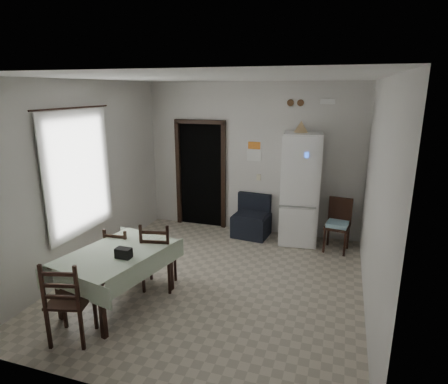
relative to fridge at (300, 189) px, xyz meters
name	(u,v)px	position (x,y,z in m)	size (l,w,h in m)	color
ground	(214,282)	(-0.99, -1.93, -1.01)	(4.50, 4.50, 0.00)	#ADA28D
ceiling	(212,78)	(-0.99, -1.93, 1.89)	(4.20, 4.50, 0.02)	white
wall_back	(252,159)	(-0.99, 0.32, 0.44)	(4.20, 0.02, 2.90)	silver
wall_front	(123,253)	(-0.99, -4.18, 0.44)	(4.20, 0.02, 2.90)	silver
wall_left	(85,177)	(-3.09, -1.93, 0.44)	(0.02, 4.50, 2.90)	silver
wall_right	(376,201)	(1.11, -1.93, 0.44)	(0.02, 4.50, 2.90)	silver
doorway	(205,173)	(-2.04, 0.52, 0.05)	(1.06, 0.52, 2.22)	black
window_recess	(73,173)	(-3.14, -2.13, 0.54)	(0.10, 1.20, 1.60)	silver
curtain	(79,173)	(-3.03, -2.13, 0.54)	(0.02, 1.45, 1.85)	white
curtain_rod	(73,108)	(-3.02, -2.13, 1.49)	(0.02, 0.02, 1.60)	black
calendar	(254,151)	(-0.94, 0.31, 0.61)	(0.28, 0.02, 0.40)	white
calendar_image	(254,145)	(-0.94, 0.30, 0.71)	(0.24, 0.01, 0.14)	orange
light_switch	(259,177)	(-0.84, 0.31, 0.09)	(0.08, 0.02, 0.12)	beige
vent_left	(290,103)	(-0.29, 0.30, 1.51)	(0.12, 0.12, 0.03)	brown
vent_right	(301,103)	(-0.11, 0.30, 1.51)	(0.12, 0.12, 0.03)	brown
emergency_light	(328,101)	(0.36, 0.28, 1.54)	(0.25, 0.07, 0.09)	white
fridge	(300,189)	(0.00, 0.00, 0.00)	(0.66, 0.66, 2.03)	white
tan_cone	(301,127)	(-0.05, 0.03, 1.11)	(0.24, 0.24, 0.20)	tan
navy_seat	(251,216)	(-0.90, 0.00, -0.62)	(0.65, 0.63, 0.79)	black
corner_chair	(337,226)	(0.69, -0.22, -0.55)	(0.40, 0.40, 0.93)	black
dining_table	(118,278)	(-1.99, -2.85, -0.64)	(0.94, 1.43, 0.75)	#B5C9AC
black_bag	(124,253)	(-1.80, -2.98, -0.20)	(0.19, 0.12, 0.13)	black
dining_chair_far_left	(122,254)	(-2.27, -2.31, -0.58)	(0.37, 0.37, 0.87)	black
dining_chair_far_right	(159,254)	(-1.69, -2.29, -0.51)	(0.43, 0.43, 1.00)	black
dining_chair_near_head	(70,299)	(-2.08, -3.64, -0.51)	(0.43, 0.43, 1.01)	black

